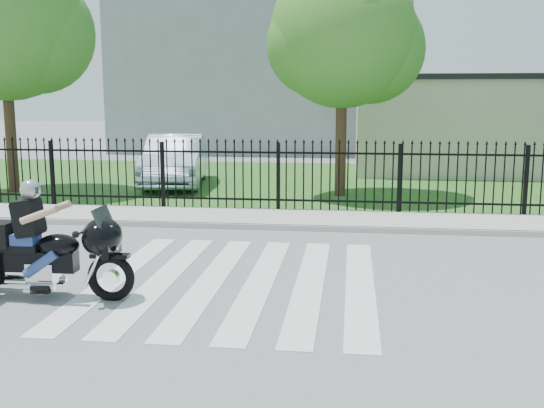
# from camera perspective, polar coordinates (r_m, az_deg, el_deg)

# --- Properties ---
(ground) EXTENTS (120.00, 120.00, 0.00)m
(ground) POSITION_cam_1_polar(r_m,az_deg,el_deg) (10.39, -3.28, -6.92)
(ground) COLOR slate
(ground) RESTS_ON ground
(crosswalk) EXTENTS (5.00, 5.50, 0.01)m
(crosswalk) POSITION_cam_1_polar(r_m,az_deg,el_deg) (10.39, -3.28, -6.89)
(crosswalk) COLOR silver
(crosswalk) RESTS_ON ground
(sidewalk) EXTENTS (40.00, 2.00, 0.12)m
(sidewalk) POSITION_cam_1_polar(r_m,az_deg,el_deg) (15.18, 0.13, -1.32)
(sidewalk) COLOR #ADAAA3
(sidewalk) RESTS_ON ground
(curb) EXTENTS (40.00, 0.12, 0.12)m
(curb) POSITION_cam_1_polar(r_m,az_deg,el_deg) (14.21, -0.37, -2.09)
(curb) COLOR #ADAAA3
(curb) RESTS_ON ground
(grass_strip) EXTENTS (40.00, 12.00, 0.02)m
(grass_strip) POSITION_cam_1_polar(r_m,az_deg,el_deg) (22.06, 2.36, 2.03)
(grass_strip) COLOR #285B1F
(grass_strip) RESTS_ON ground
(iron_fence) EXTENTS (26.00, 0.04, 1.80)m
(iron_fence) POSITION_cam_1_polar(r_m,az_deg,el_deg) (16.03, 0.57, 2.33)
(iron_fence) COLOR black
(iron_fence) RESTS_ON ground
(tree_left) EXTENTS (4.80, 4.80, 7.58)m
(tree_left) POSITION_cam_1_polar(r_m,az_deg,el_deg) (21.11, -22.99, 14.99)
(tree_left) COLOR #382316
(tree_left) RESTS_ON ground
(tree_mid) EXTENTS (4.20, 4.20, 6.78)m
(tree_mid) POSITION_cam_1_polar(r_m,az_deg,el_deg) (18.86, 6.36, 14.84)
(tree_mid) COLOR #382316
(tree_mid) RESTS_ON ground
(building_low) EXTENTS (10.00, 6.00, 3.50)m
(building_low) POSITION_cam_1_polar(r_m,az_deg,el_deg) (26.33, 18.62, 6.60)
(building_low) COLOR #BDB19D
(building_low) RESTS_ON ground
(building_low_roof) EXTENTS (10.20, 6.20, 0.20)m
(building_low_roof) POSITION_cam_1_polar(r_m,az_deg,el_deg) (26.31, 18.84, 10.62)
(building_low_roof) COLOR black
(building_low_roof) RESTS_ON building_low
(building_tall) EXTENTS (15.00, 10.00, 12.00)m
(building_tall) POSITION_cam_1_polar(r_m,az_deg,el_deg) (36.23, -0.53, 14.56)
(building_tall) COLOR #96989F
(building_tall) RESTS_ON ground
(motorcycle_rider) EXTENTS (2.74, 0.83, 1.81)m
(motorcycle_rider) POSITION_cam_1_polar(r_m,az_deg,el_deg) (9.98, -20.23, -3.81)
(motorcycle_rider) COLOR black
(motorcycle_rider) RESTS_ON ground
(parked_car) EXTENTS (2.55, 5.30, 1.68)m
(parked_car) POSITION_cam_1_polar(r_m,az_deg,el_deg) (21.14, -8.66, 3.91)
(parked_car) COLOR #A9BBD4
(parked_car) RESTS_ON grass_strip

